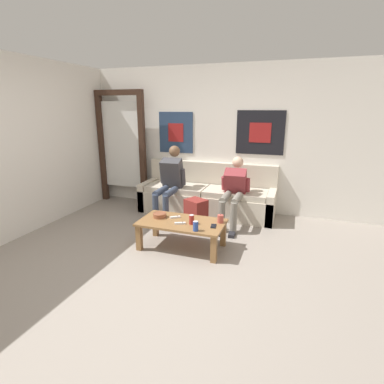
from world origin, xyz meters
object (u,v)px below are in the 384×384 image
(pillar_candle, at_px, (220,219))
(drink_can_blue, at_px, (196,226))
(person_seated_adult, at_px, (170,180))
(game_controller_near_left, at_px, (175,217))
(couch, at_px, (207,197))
(ceramic_bowl, at_px, (160,215))
(cell_phone, at_px, (213,226))
(coffee_table, at_px, (182,226))
(drink_can_red, at_px, (192,220))
(backpack, at_px, (195,215))
(game_controller_near_right, at_px, (180,223))
(person_seated_teen, at_px, (234,189))

(pillar_candle, xyz_separation_m, drink_can_blue, (-0.22, -0.37, 0.01))
(person_seated_adult, xyz_separation_m, game_controller_near_left, (0.50, -1.00, -0.26))
(person_seated_adult, bearing_deg, couch, 34.26)
(ceramic_bowl, relative_size, pillar_candle, 1.57)
(cell_phone, bearing_deg, person_seated_adult, 133.92)
(coffee_table, height_order, person_seated_adult, person_seated_adult)
(drink_can_blue, xyz_separation_m, drink_can_red, (-0.12, 0.19, 0.00))
(backpack, distance_m, cell_phone, 0.86)
(couch, height_order, game_controller_near_right, couch)
(game_controller_near_right, distance_m, cell_phone, 0.43)
(person_seated_adult, bearing_deg, cell_phone, -46.08)
(pillar_candle, relative_size, drink_can_blue, 0.95)
(person_seated_teen, distance_m, game_controller_near_left, 1.17)
(drink_can_red, xyz_separation_m, game_controller_near_right, (-0.14, -0.05, -0.05))
(game_controller_near_right, bearing_deg, person_seated_teen, 68.82)
(pillar_candle, relative_size, game_controller_near_left, 0.86)
(backpack, distance_m, ceramic_bowl, 0.72)
(drink_can_blue, bearing_deg, pillar_candle, 58.92)
(coffee_table, height_order, backpack, backpack)
(ceramic_bowl, distance_m, pillar_candle, 0.84)
(person_seated_adult, xyz_separation_m, drink_can_blue, (0.91, -1.32, -0.21))
(ceramic_bowl, bearing_deg, pillar_candle, 5.67)
(couch, bearing_deg, coffee_table, -86.73)
(person_seated_adult, distance_m, game_controller_near_right, 1.37)
(person_seated_teen, bearing_deg, person_seated_adult, 179.36)
(coffee_table, bearing_deg, drink_can_red, -15.26)
(drink_can_red, bearing_deg, person_seated_adult, 124.81)
(cell_phone, bearing_deg, couch, 109.40)
(coffee_table, xyz_separation_m, drink_can_red, (0.15, -0.04, 0.12))
(couch, distance_m, game_controller_near_right, 1.56)
(person_seated_adult, height_order, game_controller_near_left, person_seated_adult)
(cell_phone, bearing_deg, backpack, 124.11)
(backpack, height_order, game_controller_near_left, backpack)
(game_controller_near_left, bearing_deg, game_controller_near_right, -51.93)
(ceramic_bowl, height_order, game_controller_near_right, ceramic_bowl)
(couch, bearing_deg, backpack, -86.43)
(ceramic_bowl, height_order, cell_phone, ceramic_bowl)
(couch, relative_size, game_controller_near_right, 16.32)
(backpack, distance_m, drink_can_blue, 0.98)
(backpack, bearing_deg, cell_phone, -55.89)
(coffee_table, xyz_separation_m, game_controller_near_right, (0.01, -0.09, 0.07))
(person_seated_teen, xyz_separation_m, drink_can_blue, (-0.19, -1.31, -0.14))
(cell_phone, bearing_deg, ceramic_bowl, 174.49)
(person_seated_adult, xyz_separation_m, drink_can_red, (0.79, -1.13, -0.21))
(couch, height_order, ceramic_bowl, couch)
(person_seated_adult, height_order, drink_can_red, person_seated_adult)
(person_seated_adult, distance_m, pillar_candle, 1.50)
(pillar_candle, bearing_deg, ceramic_bowl, -174.33)
(couch, distance_m, pillar_candle, 1.46)
(couch, height_order, pillar_candle, couch)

